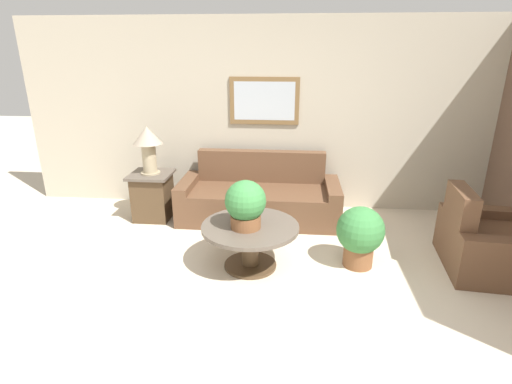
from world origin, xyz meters
The scene contains 9 objects.
ground_plane centered at (0.00, 0.00, 0.00)m, with size 20.00×20.00×0.00m, color beige.
wall_back centered at (-0.01, 2.70, 1.30)m, with size 7.48×0.09×2.60m.
couch_main centered at (-0.35, 2.17, 0.28)m, with size 2.12×0.87×0.86m.
armchair centered at (2.13, 1.07, 0.27)m, with size 0.97×1.07×0.86m.
coffee_table centered at (-0.33, 0.87, 0.35)m, with size 1.01×1.01×0.48m.
side_table centered at (-1.77, 2.03, 0.32)m, with size 0.54×0.54×0.63m.
table_lamp centered at (-1.77, 2.03, 1.04)m, with size 0.38×0.38×0.62m.
potted_plant_on_table centered at (-0.37, 0.81, 0.73)m, with size 0.41×0.41×0.50m.
potted_plant_floor centered at (0.81, 1.00, 0.37)m, with size 0.50×0.50×0.66m.
Camera 1 is at (0.08, -2.84, 2.19)m, focal length 28.00 mm.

